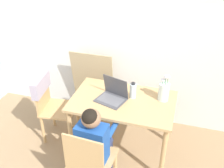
# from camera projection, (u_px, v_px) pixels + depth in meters

# --- Properties ---
(wall_back) EXTENTS (6.40, 0.05, 2.50)m
(wall_back) POSITION_uv_depth(u_px,v_px,m) (146.00, 33.00, 3.13)
(wall_back) COLOR white
(wall_back) RESTS_ON ground_plane
(dining_table) EXTENTS (1.12, 0.71, 0.72)m
(dining_table) POSITION_uv_depth(u_px,v_px,m) (123.00, 107.00, 2.90)
(dining_table) COLOR tan
(dining_table) RESTS_ON ground_plane
(chair_occupied) EXTENTS (0.42, 0.42, 0.84)m
(chair_occupied) POSITION_uv_depth(u_px,v_px,m) (90.00, 162.00, 2.47)
(chair_occupied) COLOR tan
(chair_occupied) RESTS_ON ground_plane
(chair_spare) EXTENTS (0.47, 0.44, 0.85)m
(chair_spare) POSITION_uv_depth(u_px,v_px,m) (48.00, 98.00, 3.16)
(chair_spare) COLOR tan
(chair_spare) RESTS_ON ground_plane
(person_seated) EXTENTS (0.32, 0.44, 1.00)m
(person_seated) POSITION_uv_depth(u_px,v_px,m) (94.00, 138.00, 2.47)
(person_seated) COLOR #1E4C9E
(person_seated) RESTS_ON ground_plane
(laptop) EXTENTS (0.36, 0.32, 0.25)m
(laptop) POSITION_uv_depth(u_px,v_px,m) (113.00, 94.00, 2.84)
(laptop) COLOR #4C4C51
(laptop) RESTS_ON dining_table
(flower_vase) EXTENTS (0.12, 0.12, 0.32)m
(flower_vase) POSITION_uv_depth(u_px,v_px,m) (164.00, 90.00, 2.80)
(flower_vase) COLOR silver
(flower_vase) RESTS_ON dining_table
(water_bottle) EXTENTS (0.07, 0.07, 0.19)m
(water_bottle) POSITION_uv_depth(u_px,v_px,m) (133.00, 91.00, 2.85)
(water_bottle) COLOR silver
(water_bottle) RESTS_ON dining_table
(cardboard_panel) EXTENTS (0.57, 0.15, 0.97)m
(cardboard_panel) POSITION_uv_depth(u_px,v_px,m) (93.00, 84.00, 3.58)
(cardboard_panel) COLOR tan
(cardboard_panel) RESTS_ON ground_plane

